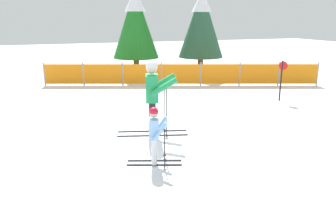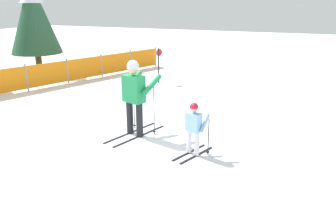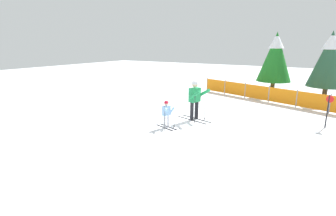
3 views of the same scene
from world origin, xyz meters
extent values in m
plane|color=white|center=(0.00, 0.00, 0.00)|extent=(60.00, 60.00, 0.00)
cube|color=black|center=(0.22, -0.01, 0.01)|extent=(1.59, 0.50, 0.02)
cube|color=black|center=(0.14, -0.31, 0.01)|extent=(1.59, 0.50, 0.02)
cylinder|color=black|center=(0.22, -0.01, 0.41)|extent=(0.16, 0.16, 0.78)
cylinder|color=black|center=(0.14, -0.31, 0.41)|extent=(0.16, 0.16, 0.78)
cube|color=#1E8C4C|center=(0.18, -0.16, 1.10)|extent=(0.40, 0.54, 0.60)
cylinder|color=#1E8C4C|center=(0.52, 0.06, 1.18)|extent=(0.61, 0.28, 0.42)
cylinder|color=#1E8C4C|center=(0.35, -0.52, 1.18)|extent=(0.61, 0.28, 0.42)
sphere|color=#D8AD8C|center=(0.18, -0.16, 1.56)|extent=(0.26, 0.26, 0.26)
sphere|color=silver|center=(0.18, -0.16, 1.60)|extent=(0.27, 0.27, 0.27)
cylinder|color=black|center=(0.57, 0.06, 0.60)|extent=(0.02, 0.02, 1.21)
cylinder|color=black|center=(0.57, 0.06, 0.06)|extent=(0.07, 0.07, 0.01)
cylinder|color=black|center=(0.39, -0.56, 0.60)|extent=(0.02, 0.02, 1.21)
cylinder|color=black|center=(0.39, -0.56, 0.06)|extent=(0.07, 0.07, 0.01)
cube|color=black|center=(-0.24, -1.64, 0.01)|extent=(0.98, 0.38, 0.02)
cube|color=black|center=(-0.30, -1.82, 0.01)|extent=(0.98, 0.38, 0.02)
cylinder|color=silver|center=(-0.24, -1.64, 0.26)|extent=(0.10, 0.10, 0.48)
cylinder|color=silver|center=(-0.30, -1.82, 0.26)|extent=(0.10, 0.10, 0.48)
cube|color=#8CBFF2|center=(-0.27, -1.73, 0.69)|extent=(0.26, 0.34, 0.38)
cylinder|color=#8CBFF2|center=(-0.10, -1.59, 0.69)|extent=(0.30, 0.17, 0.36)
cylinder|color=#8CBFF2|center=(-0.22, -1.95, 0.69)|extent=(0.30, 0.17, 0.36)
sphere|color=#D8AD8C|center=(-0.27, -1.73, 0.98)|extent=(0.16, 0.16, 0.16)
sphere|color=red|center=(-0.27, -1.73, 1.01)|extent=(0.17, 0.17, 0.17)
cylinder|color=black|center=(-0.01, -1.58, 0.38)|extent=(0.02, 0.02, 0.75)
cylinder|color=black|center=(-0.01, -1.58, 0.06)|extent=(0.07, 0.07, 0.01)
cylinder|color=black|center=(-0.16, -2.02, 0.38)|extent=(0.02, 0.02, 0.75)
cylinder|color=black|center=(-0.16, -2.02, 0.06)|extent=(0.07, 0.07, 0.01)
cylinder|color=gray|center=(2.22, 5.21, 0.47)|extent=(0.06, 0.06, 0.94)
cylinder|color=gray|center=(3.70, 4.68, 0.47)|extent=(0.06, 0.06, 0.94)
cylinder|color=gray|center=(5.18, 4.15, 0.47)|extent=(0.06, 0.06, 0.94)
cylinder|color=gray|center=(6.66, 3.63, 0.47)|extent=(0.06, 0.06, 0.94)
cylinder|color=gray|center=(8.14, 3.10, 0.47)|extent=(0.06, 0.06, 0.94)
cube|color=orange|center=(1.48, 5.47, 0.47)|extent=(1.49, 0.55, 0.79)
cube|color=orange|center=(2.96, 4.94, 0.47)|extent=(1.49, 0.55, 0.79)
cube|color=orange|center=(4.44, 4.42, 0.47)|extent=(1.49, 0.55, 0.79)
cube|color=orange|center=(5.92, 3.89, 0.47)|extent=(1.49, 0.55, 0.79)
cube|color=orange|center=(7.40, 3.36, 0.47)|extent=(1.49, 0.55, 0.79)
cylinder|color=#4C3823|center=(4.89, 7.24, 0.42)|extent=(0.27, 0.27, 0.83)
cone|color=#26533A|center=(4.89, 7.24, 2.39)|extent=(2.12, 2.12, 3.11)
cylinder|color=black|center=(5.09, 1.52, 0.66)|extent=(0.05, 0.05, 1.32)
cylinder|color=red|center=(5.12, 1.51, 1.16)|extent=(0.27, 0.12, 0.28)
camera|label=1|loc=(-1.94, -7.14, 2.62)|focal=35.00mm
camera|label=2|loc=(-5.98, -3.66, 2.91)|focal=35.00mm
camera|label=3|loc=(4.96, -10.12, 3.23)|focal=28.00mm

